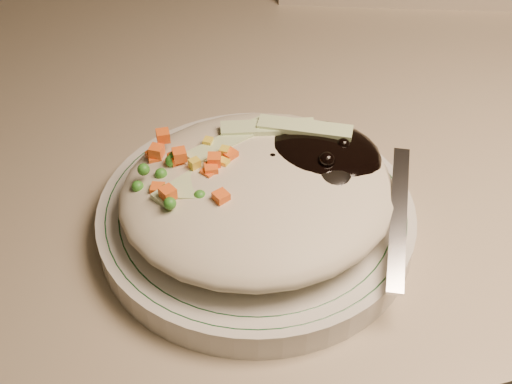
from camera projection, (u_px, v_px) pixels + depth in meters
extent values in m
cube|color=gray|center=(261.00, 98.00, 0.68)|extent=(1.40, 0.70, 0.04)
cylinder|color=beige|center=(256.00, 218.00, 0.51)|extent=(0.23, 0.23, 0.02)
torus|color=#144723|center=(256.00, 208.00, 0.51)|extent=(0.22, 0.22, 0.00)
torus|color=#144723|center=(256.00, 208.00, 0.51)|extent=(0.20, 0.20, 0.00)
ellipsoid|color=#B7AF94|center=(258.00, 192.00, 0.49)|extent=(0.19, 0.18, 0.04)
ellipsoid|color=black|center=(313.00, 162.00, 0.51)|extent=(0.10, 0.09, 0.03)
ellipsoid|color=orange|center=(188.00, 183.00, 0.49)|extent=(0.08, 0.08, 0.02)
sphere|color=black|center=(272.00, 161.00, 0.49)|extent=(0.01, 0.01, 0.01)
sphere|color=black|center=(309.00, 148.00, 0.51)|extent=(0.01, 0.01, 0.01)
sphere|color=black|center=(343.00, 145.00, 0.50)|extent=(0.01, 0.01, 0.01)
sphere|color=black|center=(327.00, 142.00, 0.51)|extent=(0.01, 0.01, 0.01)
sphere|color=black|center=(327.00, 160.00, 0.49)|extent=(0.01, 0.01, 0.01)
sphere|color=black|center=(309.00, 155.00, 0.50)|extent=(0.01, 0.01, 0.01)
sphere|color=black|center=(318.00, 143.00, 0.51)|extent=(0.01, 0.01, 0.01)
cube|color=orange|center=(179.00, 155.00, 0.49)|extent=(0.01, 0.01, 0.01)
cube|color=orange|center=(209.00, 183.00, 0.48)|extent=(0.01, 0.01, 0.01)
cube|color=orange|center=(157.00, 151.00, 0.50)|extent=(0.01, 0.01, 0.01)
cube|color=orange|center=(214.00, 160.00, 0.48)|extent=(0.01, 0.01, 0.01)
cube|color=orange|center=(211.00, 170.00, 0.48)|extent=(0.01, 0.01, 0.01)
cube|color=orange|center=(154.00, 157.00, 0.50)|extent=(0.01, 0.01, 0.01)
cube|color=orange|center=(176.00, 159.00, 0.49)|extent=(0.01, 0.01, 0.01)
cube|color=orange|center=(209.00, 175.00, 0.48)|extent=(0.01, 0.01, 0.01)
cube|color=orange|center=(230.00, 156.00, 0.49)|extent=(0.01, 0.01, 0.01)
cube|color=orange|center=(163.00, 136.00, 0.50)|extent=(0.01, 0.01, 0.01)
cube|color=orange|center=(168.00, 193.00, 0.46)|extent=(0.01, 0.01, 0.01)
cube|color=orange|center=(221.00, 198.00, 0.46)|extent=(0.01, 0.01, 0.01)
cube|color=orange|center=(158.00, 190.00, 0.47)|extent=(0.01, 0.01, 0.01)
cube|color=orange|center=(156.00, 160.00, 0.50)|extent=(0.01, 0.01, 0.01)
sphere|color=#388C28|center=(208.00, 167.00, 0.49)|extent=(0.01, 0.01, 0.01)
sphere|color=#388C28|center=(170.00, 203.00, 0.45)|extent=(0.01, 0.01, 0.01)
sphere|color=#388C28|center=(161.00, 174.00, 0.48)|extent=(0.01, 0.01, 0.01)
sphere|color=#388C28|center=(144.00, 169.00, 0.48)|extent=(0.01, 0.01, 0.01)
sphere|color=#388C28|center=(202.00, 164.00, 0.49)|extent=(0.01, 0.01, 0.01)
sphere|color=#388C28|center=(222.00, 196.00, 0.47)|extent=(0.01, 0.01, 0.01)
sphere|color=#388C28|center=(188.00, 179.00, 0.49)|extent=(0.01, 0.01, 0.01)
sphere|color=#388C28|center=(183.00, 199.00, 0.47)|extent=(0.01, 0.01, 0.01)
sphere|color=#388C28|center=(138.00, 187.00, 0.48)|extent=(0.01, 0.01, 0.01)
sphere|color=#388C28|center=(174.00, 157.00, 0.49)|extent=(0.01, 0.01, 0.01)
sphere|color=#388C28|center=(171.00, 161.00, 0.49)|extent=(0.01, 0.01, 0.01)
sphere|color=#388C28|center=(166.00, 190.00, 0.47)|extent=(0.01, 0.01, 0.01)
sphere|color=#388C28|center=(200.00, 196.00, 0.47)|extent=(0.01, 0.01, 0.01)
sphere|color=#388C28|center=(229.00, 145.00, 0.51)|extent=(0.01, 0.01, 0.01)
cube|color=yellow|center=(200.00, 164.00, 0.49)|extent=(0.01, 0.01, 0.01)
cube|color=yellow|center=(224.00, 164.00, 0.49)|extent=(0.01, 0.01, 0.01)
cube|color=yellow|center=(184.00, 164.00, 0.49)|extent=(0.01, 0.01, 0.01)
cube|color=yellow|center=(195.00, 164.00, 0.48)|extent=(0.01, 0.01, 0.01)
cube|color=yellow|center=(189.00, 181.00, 0.48)|extent=(0.01, 0.01, 0.01)
cube|color=yellow|center=(224.00, 152.00, 0.49)|extent=(0.01, 0.01, 0.01)
cube|color=yellow|center=(208.00, 143.00, 0.50)|extent=(0.01, 0.01, 0.01)
cube|color=yellow|center=(202.00, 179.00, 0.49)|extent=(0.01, 0.01, 0.01)
cube|color=#B2D18C|center=(229.00, 141.00, 0.51)|extent=(0.07, 0.04, 0.00)
cube|color=#B2D18C|center=(268.00, 127.00, 0.51)|extent=(0.07, 0.03, 0.00)
cube|color=#B2D18C|center=(197.00, 177.00, 0.48)|extent=(0.07, 0.05, 0.00)
cube|color=#B2D18C|center=(305.00, 128.00, 0.51)|extent=(0.07, 0.04, 0.00)
cube|color=#B2D18C|center=(267.00, 184.00, 0.48)|extent=(0.07, 0.02, 0.00)
cube|color=#B2D18C|center=(225.00, 194.00, 0.47)|extent=(0.07, 0.04, 0.00)
ellipsoid|color=silver|center=(328.00, 172.00, 0.49)|extent=(0.05, 0.06, 0.01)
cube|color=silver|center=(398.00, 217.00, 0.47)|extent=(0.06, 0.11, 0.03)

